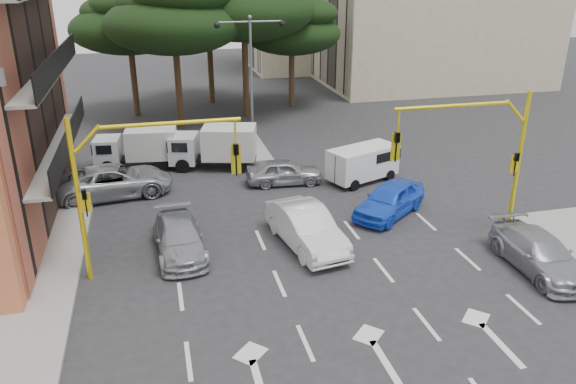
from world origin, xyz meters
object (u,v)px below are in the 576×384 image
object	(u,v)px
car_silver_cross_a	(114,181)
car_blue_compact	(390,199)
car_silver_parked	(539,253)
car_white_hatch	(306,227)
car_silver_wagon	(179,238)
signal_mast_right	(482,146)
box_truck_b	(214,147)
van_white	(363,164)
street_lamp_center	(251,59)
car_silver_cross_b	(284,172)
box_truck_a	(137,148)
signal_mast_left	(130,174)

from	to	relation	value
car_silver_cross_a	car_blue_compact	bearing A→B (deg)	-121.53
car_silver_parked	car_white_hatch	bearing A→B (deg)	155.02
car_silver_wagon	car_silver_parked	distance (m)	13.66
signal_mast_right	car_white_hatch	distance (m)	7.76
box_truck_b	car_white_hatch	bearing A→B (deg)	-151.58
signal_mast_right	box_truck_b	distance (m)	14.76
car_white_hatch	car_silver_parked	size ratio (longest dim) A/B	1.05
car_white_hatch	van_white	size ratio (longest dim) A/B	1.31
car_white_hatch	street_lamp_center	bearing A→B (deg)	78.81
car_white_hatch	box_truck_b	bearing A→B (deg)	93.41
car_silver_wagon	car_silver_cross_b	size ratio (longest dim) A/B	1.16
box_truck_a	box_truck_b	bearing A→B (deg)	-98.29
car_silver_cross_b	signal_mast_right	bearing A→B (deg)	-135.19
car_white_hatch	box_truck_b	distance (m)	10.61
car_silver_wagon	box_truck_b	bearing A→B (deg)	72.17
signal_mast_right	box_truck_a	bearing A→B (deg)	138.77
signal_mast_left	car_silver_parked	world-z (taller)	signal_mast_left
car_silver_cross_b	car_silver_wagon	bearing A→B (deg)	142.68
car_silver_cross_b	box_truck_b	xyz separation A→B (m)	(-3.20, 3.38, 0.52)
signal_mast_left	van_white	distance (m)	13.64
street_lamp_center	car_white_hatch	distance (m)	14.17
car_silver_wagon	car_silver_cross_b	world-z (taller)	car_silver_cross_b
signal_mast_right	van_white	xyz separation A→B (m)	(-2.27, 6.99, -2.95)
box_truck_a	street_lamp_center	bearing A→B (deg)	-67.61
car_blue_compact	box_truck_b	bearing A→B (deg)	-178.24
car_silver_cross_a	van_white	xyz separation A→B (m)	(12.54, -0.97, 0.16)
signal_mast_right	car_silver_parked	bearing A→B (deg)	-76.51
car_silver_cross_a	car_silver_cross_b	distance (m)	8.47
street_lamp_center	car_white_hatch	bearing A→B (deg)	-91.25
street_lamp_center	car_silver_parked	distance (m)	19.51
street_lamp_center	car_silver_cross_b	bearing A→B (deg)	-85.91
car_silver_parked	box_truck_b	xyz separation A→B (m)	(-10.34, 14.25, 0.50)
street_lamp_center	car_silver_wagon	distance (m)	14.67
van_white	car_silver_cross_b	bearing A→B (deg)	-119.42
car_silver_wagon	box_truck_a	distance (m)	10.95
car_blue_compact	car_silver_wagon	distance (m)	9.61
car_blue_compact	box_truck_a	bearing A→B (deg)	-168.34
van_white	box_truck_b	size ratio (longest dim) A/B	0.78
signal_mast_right	car_blue_compact	bearing A→B (deg)	134.54
signal_mast_left	car_silver_cross_b	size ratio (longest dim) A/B	1.54
van_white	car_silver_cross_a	bearing A→B (deg)	-115.90
car_white_hatch	van_white	distance (m)	7.99
car_silver_wagon	van_white	bearing A→B (deg)	27.39
car_blue_compact	car_silver_wagon	size ratio (longest dim) A/B	0.96
signal_mast_right	car_silver_cross_b	distance (m)	10.38
box_truck_a	car_silver_parked	bearing A→B (deg)	-130.37
signal_mast_left	car_silver_wagon	size ratio (longest dim) A/B	1.33
car_silver_wagon	car_silver_parked	xyz separation A→B (m)	(12.90, -4.50, 0.02)
street_lamp_center	car_silver_parked	bearing A→B (deg)	-66.31
street_lamp_center	car_blue_compact	bearing A→B (deg)	-69.71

